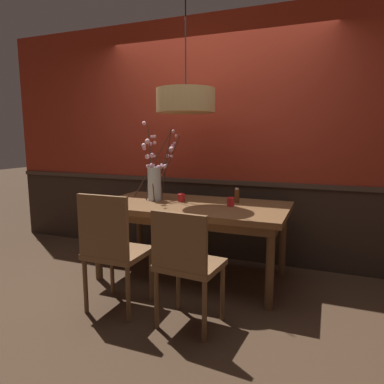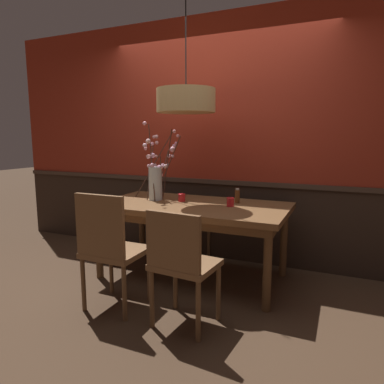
{
  "view_description": "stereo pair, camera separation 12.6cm",
  "coord_description": "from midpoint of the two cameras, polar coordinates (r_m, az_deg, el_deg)",
  "views": [
    {
      "loc": [
        1.24,
        -3.11,
        1.41
      ],
      "look_at": [
        0.0,
        0.0,
        0.87
      ],
      "focal_mm": 32.41,
      "sensor_mm": 36.0,
      "label": 1
    },
    {
      "loc": [
        1.35,
        -3.06,
        1.41
      ],
      "look_at": [
        0.0,
        0.0,
        0.87
      ],
      "focal_mm": 32.41,
      "sensor_mm": 36.0,
      "label": 2
    }
  ],
  "objects": [
    {
      "name": "candle_holder_nearer_center",
      "position": [
        3.3,
        7.42,
        -1.63
      ],
      "size": [
        0.07,
        0.07,
        0.09
      ],
      "color": "red",
      "rests_on": "dining_table"
    },
    {
      "name": "chair_far_side_right",
      "position": [
        4.24,
        8.74,
        -3.2
      ],
      "size": [
        0.47,
        0.44,
        0.89
      ],
      "color": "brown",
      "rests_on": "ground"
    },
    {
      "name": "candle_holder_nearer_edge",
      "position": [
        3.52,
        -0.66,
        -0.92
      ],
      "size": [
        0.07,
        0.07,
        0.08
      ],
      "color": "red",
      "rests_on": "dining_table"
    },
    {
      "name": "condiment_bottle",
      "position": [
        3.48,
        8.49,
        -0.65
      ],
      "size": [
        0.05,
        0.05,
        0.15
      ],
      "color": "brown",
      "rests_on": "dining_table"
    },
    {
      "name": "chair_near_side_left",
      "position": [
        2.86,
        -12.11,
        -8.6
      ],
      "size": [
        0.46,
        0.43,
        0.98
      ],
      "color": "brown",
      "rests_on": "ground"
    },
    {
      "name": "back_wall",
      "position": [
        4.0,
        5.0,
        8.28
      ],
      "size": [
        5.65,
        0.14,
        2.72
      ],
      "color": "#2D2119",
      "rests_on": "ground"
    },
    {
      "name": "chair_far_side_left",
      "position": [
        4.36,
        2.42,
        -2.61
      ],
      "size": [
        0.44,
        0.45,
        0.95
      ],
      "color": "brown",
      "rests_on": "ground"
    },
    {
      "name": "ground_plane",
      "position": [
        3.63,
        1.03,
        -13.69
      ],
      "size": [
        24.0,
        24.0,
        0.0
      ],
      "primitive_type": "plane",
      "color": "#422D1E"
    },
    {
      "name": "pendant_lamp",
      "position": [
        3.43,
        0.09,
        14.79
      ],
      "size": [
        0.57,
        0.57,
        1.09
      ],
      "color": "tan"
    },
    {
      "name": "vase_with_blossoms",
      "position": [
        3.62,
        -4.86,
        2.37
      ],
      "size": [
        0.55,
        0.49,
        0.8
      ],
      "color": "silver",
      "rests_on": "dining_table"
    },
    {
      "name": "chair_near_side_right",
      "position": [
        2.55,
        -0.38,
        -11.27
      ],
      "size": [
        0.48,
        0.43,
        0.9
      ],
      "color": "brown",
      "rests_on": "ground"
    },
    {
      "name": "dining_table",
      "position": [
        3.43,
        1.06,
        -3.33
      ],
      "size": [
        1.86,
        0.98,
        0.75
      ],
      "color": "brown",
      "rests_on": "ground"
    }
  ]
}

